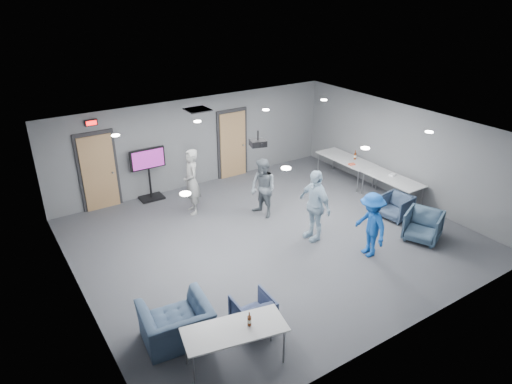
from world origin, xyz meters
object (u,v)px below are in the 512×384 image
table_right_a (346,159)px  bottle_right (355,156)px  tv_stand (149,171)px  bottle_front (249,321)px  chair_front_a (253,312)px  person_a (192,182)px  table_right_b (393,180)px  person_d (371,225)px  projector (258,143)px  person_c (314,205)px  chair_front_b (176,324)px  table_front_left (235,331)px  person_b (263,188)px  chair_right_b (396,207)px  chair_right_c (423,226)px

table_right_a → bottle_right: (0.16, -0.22, 0.15)m
bottle_right → tv_stand: (-5.84, 2.24, 0.03)m
bottle_front → chair_front_a: bearing=53.4°
person_a → table_right_b: person_a is taller
person_a → table_right_a: person_a is taller
person_d → projector: (-1.63, 2.17, 1.63)m
person_d → person_c: bearing=-143.9°
chair_front_b → table_right_a: size_ratio=0.59×
projector → chair_front_a: bearing=-109.0°
bottle_right → chair_front_a: bearing=-148.1°
table_front_left → bottle_front: bottle_front is taller
person_b → chair_right_b: 3.56m
person_b → bottle_front: 5.18m
projector → table_front_left: bearing=-112.4°
chair_right_b → chair_front_a: bearing=-82.7°
table_right_a → bottle_right: bottle_right is taller
person_b → table_right_a: person_b is taller
chair_front_a → table_front_left: table_front_left is taller
person_c → chair_front_b: person_c is taller
person_c → tv_stand: person_c is taller
projector → bottle_right: bearing=30.5°
chair_right_c → projector: (-3.21, 2.41, 2.03)m
table_right_a → bottle_front: bearing=126.0°
person_c → table_right_a: size_ratio=0.91×
chair_right_b → table_front_left: bearing=-79.3°
person_d → tv_stand: size_ratio=1.01×
person_d → table_right_a: 4.37m
person_c → table_right_a: (3.15, 2.26, -0.21)m
chair_front_a → table_right_b: (6.11, 2.23, 0.37)m
person_a → person_d: person_a is taller
chair_right_b → table_right_a: table_right_a is taller
chair_front_b → chair_front_a: bearing=169.6°
chair_right_c → tv_stand: 7.47m
chair_right_c → chair_front_a: chair_right_c is taller
chair_right_b → projector: size_ratio=1.70×
person_a → chair_front_a: person_a is taller
chair_front_b → table_front_left: size_ratio=0.65×
person_c → chair_front_b: 4.56m
table_right_a → table_front_left: (-6.84, -4.73, -0.01)m
person_a → person_b: (1.49, -1.20, -0.10)m
tv_stand → person_c: bearing=-59.5°
chair_front_b → person_b: bearing=-135.0°
person_c → projector: 2.03m
chair_front_a → projector: 3.96m
table_front_left → bottle_front: 0.29m
chair_right_c → person_b: bearing=-165.5°
person_a → chair_front_b: bearing=-17.4°
table_right_a → tv_stand: (-5.67, 2.02, 0.18)m
person_d → chair_front_b: 4.89m
chair_front_a → chair_right_b: bearing=-162.0°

